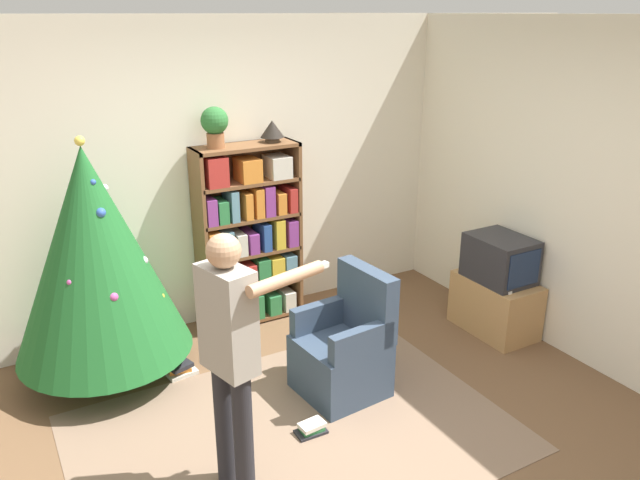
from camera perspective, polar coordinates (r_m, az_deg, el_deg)
ground_plane at (r=4.14m, az=1.75°, el=-19.03°), size 14.00×14.00×0.00m
wall_back at (r=5.39m, az=-10.45°, el=5.72°), size 8.00×0.10×2.60m
wall_right at (r=5.00m, az=25.11°, el=3.00°), size 0.10×8.00×2.60m
area_rug at (r=4.30m, az=-2.38°, el=-17.20°), size 2.77×1.97×0.01m
bookshelf at (r=5.42m, az=-6.53°, el=0.09°), size 0.89×0.32×1.58m
tv_stand at (r=5.59m, az=15.71°, el=-5.75°), size 0.43×0.71×0.48m
television at (r=5.42m, az=16.15°, el=-1.66°), size 0.41×0.54×0.38m
game_remote at (r=5.27m, az=16.57°, el=-4.45°), size 0.04×0.12×0.02m
christmas_tree at (r=4.72m, az=-19.91°, el=-1.21°), size 1.27×1.27×1.84m
armchair at (r=4.55m, az=2.31°, el=-10.07°), size 0.62×0.61×0.92m
standing_person at (r=3.41m, az=-8.18°, el=-9.63°), size 0.70×0.46×1.57m
potted_plant at (r=5.09m, az=-9.61°, el=10.40°), size 0.22×0.22×0.33m
table_lamp at (r=5.29m, az=-4.40°, el=10.02°), size 0.20×0.20×0.18m
book_pile_near_tree at (r=4.98m, az=-12.66°, el=-11.43°), size 0.24×0.20×0.10m
book_pile_by_chair at (r=4.28m, az=-0.78°, el=-16.85°), size 0.21×0.13×0.08m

